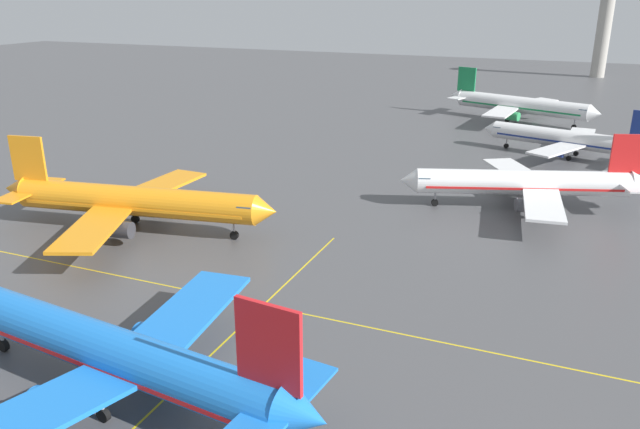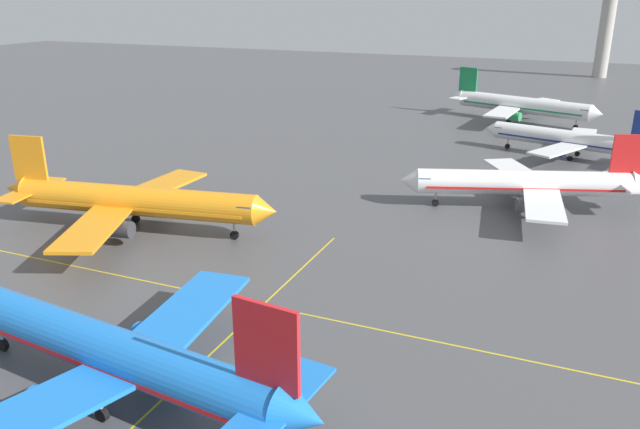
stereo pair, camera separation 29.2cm
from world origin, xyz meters
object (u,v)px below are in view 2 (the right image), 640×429
at_px(control_tower, 607,21).
at_px(airliner_far_right_stand, 521,105).
at_px(airliner_front_gate, 109,351).
at_px(airliner_second_row, 133,201).
at_px(airliner_third_row, 526,183).
at_px(airliner_far_left_stand, 569,139).

bearing_deg(control_tower, airliner_far_right_stand, -100.56).
xyz_separation_m(airliner_front_gate, airliner_second_row, (-22.58, 31.31, 0.06)).
distance_m(airliner_front_gate, airliner_third_row, 67.38).
bearing_deg(airliner_second_row, airliner_front_gate, -54.20).
height_order(airliner_third_row, airliner_far_right_stand, airliner_far_right_stand).
relative_size(airliner_far_left_stand, airliner_far_right_stand, 0.88).
height_order(airliner_front_gate, airliner_second_row, airliner_second_row).
relative_size(airliner_second_row, control_tower, 1.15).
bearing_deg(airliner_second_row, control_tower, 73.43).
xyz_separation_m(airliner_second_row, control_tower, (59.59, 200.30, 16.29)).
bearing_deg(airliner_far_right_stand, control_tower, 79.44).
bearing_deg(airliner_second_row, airliner_far_right_stand, 67.72).
bearing_deg(airliner_far_left_stand, control_tower, 87.43).
bearing_deg(control_tower, airliner_far_left_stand, -92.57).
bearing_deg(control_tower, airliner_front_gate, -99.08).
bearing_deg(airliner_far_left_stand, airliner_far_right_stand, 110.80).
height_order(airliner_far_right_stand, control_tower, control_tower).
distance_m(airliner_second_row, airliner_third_row, 57.66).
relative_size(airliner_third_row, airliner_far_right_stand, 0.94).
xyz_separation_m(airliner_front_gate, airliner_far_left_stand, (30.98, 97.36, -0.58)).
bearing_deg(airliner_third_row, airliner_far_left_stand, 82.24).
height_order(airliner_front_gate, airliner_third_row, airliner_front_gate).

